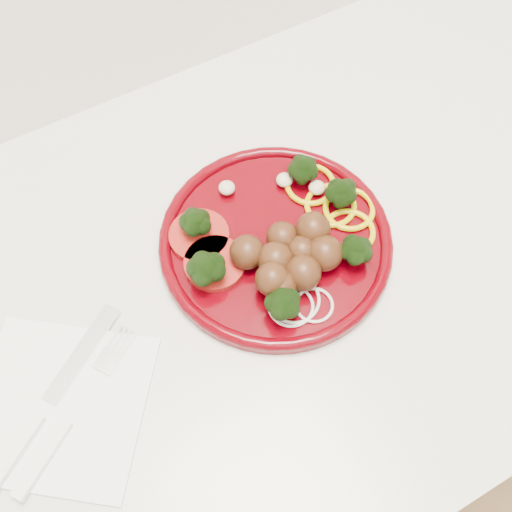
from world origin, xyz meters
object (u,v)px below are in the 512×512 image
napkin (60,406)px  fork (57,437)px  plate (279,243)px  knife (35,421)px

napkin → fork: (-0.01, -0.03, 0.01)m
plate → napkin: 0.27m
plate → napkin: plate is taller
fork → plate: bearing=-18.6°
napkin → fork: 0.03m
plate → knife: size_ratio=1.39×
plate → knife: 0.30m
plate → fork: bearing=-165.1°
napkin → fork: fork is taller
knife → fork: (0.01, -0.02, -0.00)m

